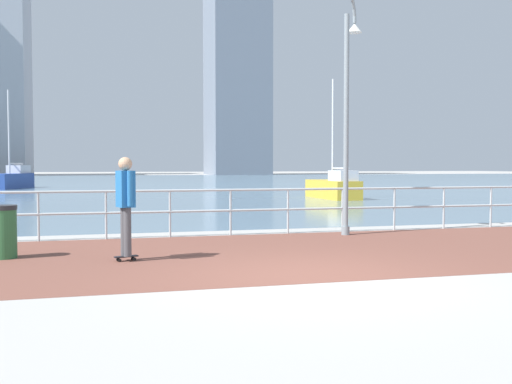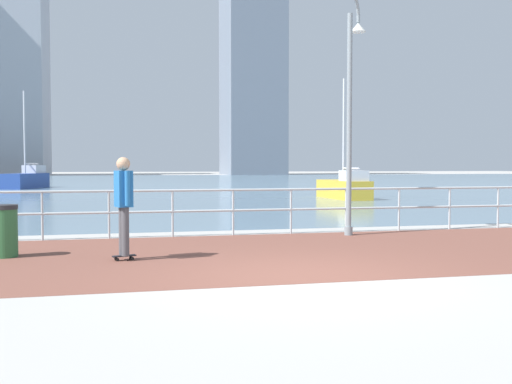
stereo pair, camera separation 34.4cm
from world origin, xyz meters
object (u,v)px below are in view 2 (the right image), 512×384
(lamppost, at_px, (352,100))
(sailboat_blue, at_px, (26,179))
(skateboarder, at_px, (124,198))
(trash_bin, at_px, (5,231))
(sailboat_ivory, at_px, (344,187))

(lamppost, xyz_separation_m, sailboat_blue, (-11.90, 32.08, -2.49))
(skateboarder, distance_m, sailboat_blue, 35.37)
(lamppost, xyz_separation_m, skateboarder, (-5.22, -2.65, -2.09))
(skateboarder, height_order, trash_bin, skateboarder)
(lamppost, distance_m, sailboat_blue, 34.31)
(lamppost, height_order, sailboat_blue, sailboat_blue)
(skateboarder, xyz_separation_m, sailboat_ivory, (10.68, 16.75, -0.50))
(skateboarder, distance_m, sailboat_ivory, 19.87)
(trash_bin, distance_m, sailboat_blue, 34.19)
(sailboat_blue, distance_m, sailboat_ivory, 24.99)
(skateboarder, distance_m, trash_bin, 2.30)
(sailboat_ivory, bearing_deg, skateboarder, -122.52)
(trash_bin, relative_size, sailboat_blue, 0.13)
(lamppost, relative_size, sailboat_blue, 0.82)
(lamppost, height_order, trash_bin, lamppost)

